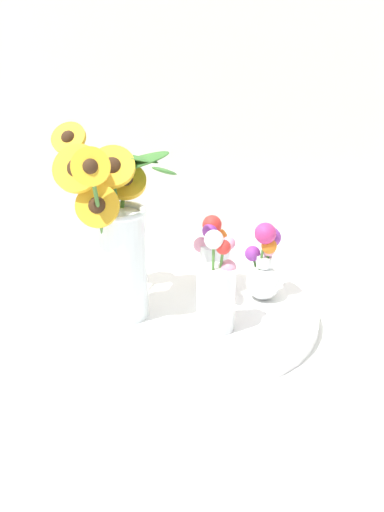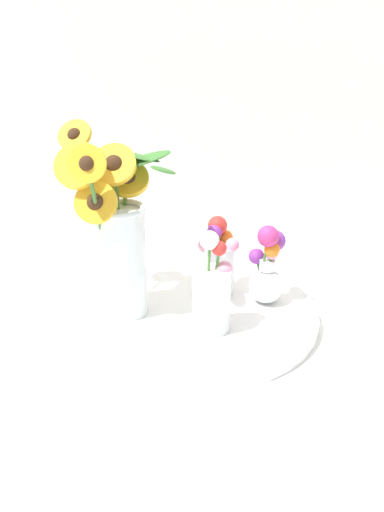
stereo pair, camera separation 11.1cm
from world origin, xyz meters
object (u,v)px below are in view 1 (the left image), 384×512
Objects in this scene: mason_jar_sunflowers at (118,237)px; vase_bulb_right at (264,266)px; vase_small_center at (216,293)px; vase_small_back at (214,258)px; serving_tray at (192,314)px.

mason_jar_sunflowers is 2.20× the size of vase_bulb_right.
vase_small_center is 0.15m from vase_bulb_right.
vase_bulb_right is 1.04× the size of vase_small_back.
vase_small_back is at bearing 157.39° from vase_bulb_right.
mason_jar_sunflowers is at bearing -154.48° from vase_small_back.
vase_small_back is (-0.09, 0.04, 0.00)m from vase_bulb_right.
mason_jar_sunflowers reaches higher than vase_small_center.
vase_bulb_right is at bearing -22.61° from vase_small_back.
vase_small_center is 0.15m from vase_small_back.
mason_jar_sunflowers is at bearing -176.16° from serving_tray.
mason_jar_sunflowers is 1.89× the size of vase_small_center.
vase_small_center reaches higher than vase_bulb_right.
vase_small_center is at bearing -94.37° from vase_small_back.
vase_small_center is at bearing -61.80° from serving_tray.
vase_bulb_right is (0.14, 0.04, 0.08)m from serving_tray.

